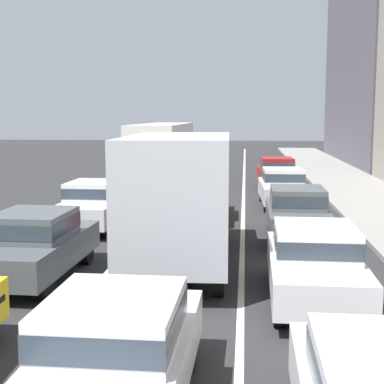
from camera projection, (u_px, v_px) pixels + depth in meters
lane_stripe_left_center at (166, 206)px, 23.55m from camera, size 0.14×80.00×0.01m
lane_stripe_center_right at (243, 207)px, 23.26m from camera, size 0.14×80.00×0.01m
sedan_left_second at (35, 243)px, 12.95m from camera, size 1.86×4.34×1.58m
sedan_left_third at (95, 203)px, 18.75m from camera, size 1.83×4.33×1.58m
taxi_left_fourth at (135, 181)px, 24.89m from camera, size 1.82×4.56×1.96m
bus_left_fifth at (163, 148)px, 33.31m from camera, size 2.56×11.21×3.22m
sedan_center_nearest at (115, 352)px, 6.98m from camera, size 1.81×4.32×1.58m
box_truck_center_second at (182, 195)px, 13.99m from camera, size 2.45×7.02×3.27m
taxi_center_third at (199, 194)px, 20.65m from camera, size 1.90×4.59×1.96m
sedan_right_second at (314, 261)px, 11.33m from camera, size 1.83×4.33×1.58m
sedan_right_third at (297, 211)px, 17.14m from camera, size 1.80×4.32×1.58m
sedan_right_fourth at (283, 186)px, 23.19m from camera, size 1.90×4.35×1.58m
sedan_right_fifth at (277, 172)px, 28.99m from camera, size 1.96×4.38×1.58m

